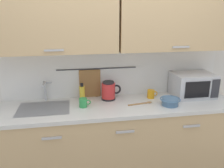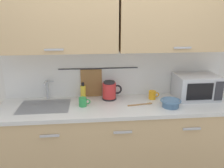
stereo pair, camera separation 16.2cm
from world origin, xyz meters
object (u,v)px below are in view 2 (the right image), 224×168
at_px(electric_kettle, 110,91).
at_px(wooden_spoon, 143,104).
at_px(mug_near_sink, 83,102).
at_px(mixing_bowl, 171,103).
at_px(microwave, 196,87).
at_px(mug_by_kettle, 152,95).
at_px(dish_soap_bottle, 83,92).

height_order(electric_kettle, wooden_spoon, electric_kettle).
bearing_deg(mug_near_sink, mixing_bowl, -6.71).
bearing_deg(microwave, wooden_spoon, -167.42).
distance_m(electric_kettle, mug_near_sink, 0.35).
xyz_separation_m(microwave, mixing_bowl, (-0.37, -0.23, -0.09)).
height_order(mug_near_sink, mug_by_kettle, same).
bearing_deg(mug_by_kettle, mixing_bowl, -62.32).
relative_size(microwave, mug_by_kettle, 3.83).
height_order(microwave, mug_near_sink, microwave).
height_order(mug_by_kettle, wooden_spoon, mug_by_kettle).
relative_size(electric_kettle, mug_near_sink, 1.89).
bearing_deg(electric_kettle, mug_by_kettle, -5.13).
xyz_separation_m(dish_soap_bottle, mug_by_kettle, (0.78, -0.07, -0.04)).
bearing_deg(mug_near_sink, wooden_spoon, -1.88).
relative_size(mug_near_sink, mixing_bowl, 0.56).
relative_size(mug_by_kettle, wooden_spoon, 0.43).
xyz_separation_m(microwave, electric_kettle, (-0.97, 0.06, -0.03)).
xyz_separation_m(mug_near_sink, wooden_spoon, (0.63, -0.02, -0.04)).
bearing_deg(mug_near_sink, mug_by_kettle, 9.85).
height_order(microwave, mixing_bowl, microwave).
distance_m(mixing_bowl, wooden_spoon, 0.28).
distance_m(electric_kettle, mixing_bowl, 0.67).
relative_size(electric_kettle, mixing_bowl, 1.06).
bearing_deg(microwave, mug_by_kettle, 178.40).
xyz_separation_m(electric_kettle, mug_near_sink, (-0.29, -0.18, -0.05)).
xyz_separation_m(microwave, mug_near_sink, (-1.27, -0.12, -0.09)).
relative_size(mug_near_sink, mug_by_kettle, 1.00).
relative_size(microwave, wooden_spoon, 1.67).
relative_size(microwave, dish_soap_bottle, 2.35).
xyz_separation_m(mixing_bowl, wooden_spoon, (-0.27, 0.09, -0.04)).
relative_size(dish_soap_bottle, wooden_spoon, 0.71).
bearing_deg(mug_by_kettle, electric_kettle, 174.87).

